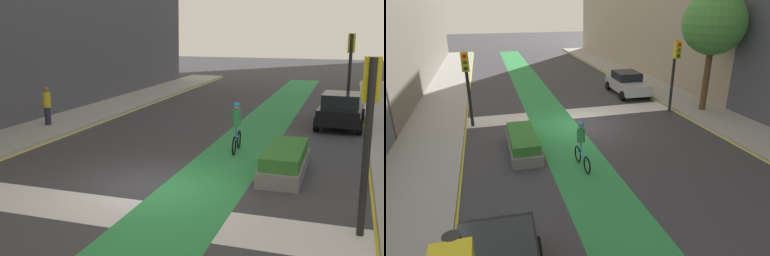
% 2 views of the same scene
% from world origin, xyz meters
% --- Properties ---
extents(ground_plane, '(120.00, 120.00, 0.00)m').
position_xyz_m(ground_plane, '(0.00, 0.00, 0.00)').
color(ground_plane, '#38383D').
extents(bike_lane_paint, '(2.40, 60.00, 0.01)m').
position_xyz_m(bike_lane_paint, '(1.44, 0.00, 0.00)').
color(bike_lane_paint, '#2D8C47').
rests_on(bike_lane_paint, ground_plane).
extents(crosswalk_band, '(12.00, 1.80, 0.01)m').
position_xyz_m(crosswalk_band, '(0.00, -2.00, 0.00)').
color(crosswalk_band, silver).
rests_on(crosswalk_band, ground_plane).
extents(sidewalk_left, '(3.00, 60.00, 0.15)m').
position_xyz_m(sidewalk_left, '(-7.50, 0.00, 0.07)').
color(sidewalk_left, '#9E9E99').
rests_on(sidewalk_left, ground_plane).
extents(curb_stripe_left, '(0.16, 60.00, 0.01)m').
position_xyz_m(curb_stripe_left, '(-6.00, 0.00, 0.01)').
color(curb_stripe_left, yellow).
rests_on(curb_stripe_left, ground_plane).
extents(sidewalk_right, '(3.00, 60.00, 0.15)m').
position_xyz_m(sidewalk_right, '(7.50, 0.00, 0.07)').
color(sidewalk_right, '#9E9E99').
rests_on(sidewalk_right, ground_plane).
extents(curb_stripe_right, '(0.16, 60.00, 0.01)m').
position_xyz_m(curb_stripe_right, '(6.00, 0.00, 0.01)').
color(curb_stripe_right, yellow).
rests_on(curb_stripe_right, ground_plane).
extents(traffic_signal_near_right, '(0.35, 0.52, 3.87)m').
position_xyz_m(traffic_signal_near_right, '(5.62, -1.33, 2.73)').
color(traffic_signal_near_right, black).
rests_on(traffic_signal_near_right, ground_plane).
extents(traffic_signal_near_left, '(0.35, 0.52, 4.13)m').
position_xyz_m(traffic_signal_near_left, '(-5.64, -0.68, 2.90)').
color(traffic_signal_near_left, black).
rests_on(traffic_signal_near_left, ground_plane).
extents(car_silver_left_near, '(2.12, 4.25, 1.57)m').
position_xyz_m(car_silver_left_near, '(-4.83, -5.26, 0.80)').
color(car_silver_left_near, '#B2B7BF').
rests_on(car_silver_left_near, ground_plane).
extents(cyclist_in_lane, '(0.32, 1.73, 1.86)m').
position_xyz_m(cyclist_in_lane, '(1.39, 4.52, 0.97)').
color(cyclist_in_lane, black).
rests_on(cyclist_in_lane, ground_plane).
extents(street_tree_near, '(3.41, 3.41, 6.60)m').
position_xyz_m(street_tree_near, '(-7.51, -0.27, 5.01)').
color(street_tree_near, brown).
rests_on(street_tree_near, sidewalk_left).
extents(median_planter, '(1.23, 3.47, 0.85)m').
position_xyz_m(median_planter, '(3.44, 2.47, 0.40)').
color(median_planter, slate).
rests_on(median_planter, ground_plane).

